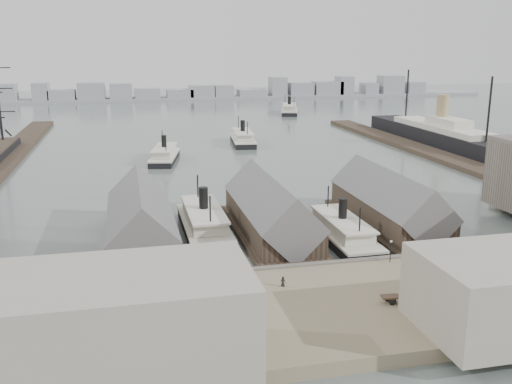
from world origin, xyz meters
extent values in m
plane|color=#505D5A|center=(0.00, 0.00, 0.00)|extent=(900.00, 900.00, 0.00)
cube|color=#776A50|center=(0.00, -20.00, 1.00)|extent=(180.00, 30.00, 2.00)
cube|color=#59544C|center=(0.00, -5.20, 1.15)|extent=(180.00, 1.20, 2.30)
cube|color=#2D231C|center=(78.00, 90.00, 0.80)|extent=(10.00, 180.00, 1.60)
cube|color=#2D231C|center=(-26.00, 16.00, 0.60)|extent=(14.00, 42.00, 1.20)
cube|color=#2D231C|center=(-26.00, 17.00, 3.70)|extent=(12.00, 36.00, 5.00)
cube|color=#59595B|center=(-26.00, 17.00, 6.30)|extent=(12.60, 37.00, 12.60)
cube|color=#2D231C|center=(0.00, 16.00, 0.60)|extent=(14.00, 42.00, 1.20)
cube|color=#2D231C|center=(0.00, 17.00, 3.70)|extent=(12.00, 36.00, 5.00)
cube|color=#59595B|center=(0.00, 17.00, 6.30)|extent=(12.60, 37.00, 12.60)
cube|color=#2D231C|center=(26.00, 16.00, 0.60)|extent=(14.00, 42.00, 1.20)
cube|color=#2D231C|center=(26.00, 17.00, 3.70)|extent=(12.00, 36.00, 5.00)
cube|color=#59595B|center=(26.00, 17.00, 6.30)|extent=(12.60, 37.00, 12.60)
cube|color=gray|center=(-30.00, -32.00, 8.00)|extent=(30.00, 16.00, 12.00)
cylinder|color=black|center=(-45.00, -7.00, 3.80)|extent=(0.16, 0.16, 3.60)
sphere|color=beige|center=(-45.00, -7.00, 5.70)|extent=(0.44, 0.44, 0.44)
cylinder|color=black|center=(-15.00, -7.00, 3.80)|extent=(0.16, 0.16, 3.60)
sphere|color=beige|center=(-15.00, -7.00, 5.70)|extent=(0.44, 0.44, 0.44)
cylinder|color=black|center=(15.00, -7.00, 3.80)|extent=(0.16, 0.16, 3.60)
sphere|color=beige|center=(15.00, -7.00, 5.70)|extent=(0.44, 0.44, 0.44)
cube|color=gray|center=(0.00, 340.00, 1.00)|extent=(500.00, 40.00, 2.00)
cube|color=gray|center=(-107.98, 330.00, 6.62)|extent=(17.63, 14.00, 13.23)
cube|color=gray|center=(-83.49, 330.00, 6.79)|extent=(10.74, 14.00, 13.58)
cube|color=gray|center=(-69.86, 330.00, 4.32)|extent=(18.06, 14.00, 8.64)
cube|color=gray|center=(-49.92, 330.00, 6.64)|extent=(18.55, 14.00, 13.29)
cube|color=gray|center=(-29.70, 330.00, 6.24)|extent=(15.33, 14.00, 12.47)
cube|color=gray|center=(-11.29, 330.00, 4.36)|extent=(17.56, 14.00, 8.72)
cube|color=gray|center=(11.96, 330.00, 3.82)|extent=(18.76, 14.00, 7.63)
cube|color=gray|center=(27.85, 330.00, 5.17)|extent=(17.61, 14.00, 10.35)
cube|color=gray|center=(44.04, 330.00, 5.15)|extent=(13.38, 14.00, 10.30)
cube|color=gray|center=(65.61, 330.00, 3.38)|extent=(20.73, 14.00, 6.75)
cube|color=gray|center=(85.69, 330.00, 7.79)|extent=(11.51, 14.00, 15.57)
cube|color=gray|center=(103.47, 330.00, 5.63)|extent=(18.17, 14.00, 11.26)
cube|color=gray|center=(125.20, 330.00, 5.92)|extent=(21.81, 14.00, 11.83)
cube|color=gray|center=(139.05, 330.00, 7.75)|extent=(11.12, 14.00, 15.50)
cube|color=gray|center=(159.69, 330.00, 5.14)|extent=(10.90, 14.00, 10.29)
cube|color=gray|center=(177.90, 330.00, 7.86)|extent=(17.95, 14.00, 15.72)
cube|color=gray|center=(197.92, 330.00, 5.26)|extent=(14.21, 14.00, 10.51)
cube|color=black|center=(-13.00, 21.63, 0.93)|extent=(8.30, 29.03, 1.87)
cube|color=beige|center=(-13.00, 21.63, 2.28)|extent=(8.71, 29.03, 0.52)
cube|color=beige|center=(-13.00, 21.63, 3.73)|extent=(6.74, 20.74, 2.28)
cube|color=beige|center=(-13.00, 21.63, 5.18)|extent=(7.26, 22.81, 0.41)
cylinder|color=black|center=(-13.00, 21.63, 7.47)|extent=(1.87, 1.87, 4.67)
cylinder|color=black|center=(-13.00, 30.96, 7.26)|extent=(0.31, 0.31, 6.22)
cylinder|color=black|center=(-13.00, 12.30, 7.26)|extent=(0.31, 0.31, 6.22)
cube|color=black|center=(13.00, 10.26, 0.84)|extent=(7.51, 26.27, 1.69)
cube|color=beige|center=(13.00, 10.26, 2.06)|extent=(7.88, 26.27, 0.47)
cube|color=beige|center=(13.00, 10.26, 3.38)|extent=(6.10, 18.77, 2.06)
cube|color=beige|center=(13.00, 10.26, 4.69)|extent=(6.57, 20.64, 0.38)
cylinder|color=black|center=(13.00, 10.26, 6.76)|extent=(1.69, 1.69, 4.22)
cylinder|color=black|center=(13.00, 18.70, 6.57)|extent=(0.28, 0.28, 5.63)
cylinder|color=black|center=(13.00, 1.81, 6.57)|extent=(0.28, 0.28, 5.63)
cube|color=black|center=(-15.47, 101.28, 0.84)|extent=(12.48, 27.16, 1.68)
cube|color=beige|center=(-15.47, 101.28, 2.06)|extent=(12.85, 27.23, 0.47)
cube|color=beige|center=(-15.47, 101.28, 3.37)|extent=(9.64, 19.54, 2.06)
cube|color=beige|center=(-15.47, 101.28, 4.68)|extent=(10.46, 21.47, 0.37)
cylinder|color=black|center=(-15.47, 101.28, 6.74)|extent=(1.68, 1.68, 4.21)
cylinder|color=black|center=(-15.47, 109.70, 6.55)|extent=(0.28, 0.28, 5.61)
cylinder|color=black|center=(-15.47, 92.86, 6.55)|extent=(0.28, 0.28, 5.61)
cube|color=black|center=(17.55, 130.02, 0.90)|extent=(10.86, 28.59, 1.79)
cube|color=beige|center=(17.55, 130.02, 2.19)|extent=(11.26, 28.63, 0.50)
cube|color=beige|center=(17.55, 130.02, 3.59)|extent=(8.54, 20.50, 2.19)
cube|color=beige|center=(17.55, 130.02, 4.98)|extent=(9.24, 22.54, 0.40)
cylinder|color=black|center=(17.55, 130.02, 7.18)|extent=(1.79, 1.79, 4.49)
cylinder|color=black|center=(17.55, 138.99, 6.98)|extent=(0.30, 0.30, 5.98)
cylinder|color=black|center=(17.55, 121.05, 6.98)|extent=(0.30, 0.30, 5.98)
cube|color=black|center=(64.96, 226.86, 0.96)|extent=(16.27, 30.93, 1.91)
cube|color=beige|center=(64.96, 226.86, 2.34)|extent=(16.68, 31.05, 0.53)
cube|color=beige|center=(64.96, 226.86, 3.82)|extent=(12.42, 22.32, 2.34)
cube|color=beige|center=(64.96, 226.86, 5.31)|extent=(13.51, 24.51, 0.42)
cylinder|color=black|center=(64.96, 226.86, 7.65)|extent=(1.91, 1.91, 4.78)
cylinder|color=black|center=(64.96, 236.42, 7.44)|extent=(0.32, 0.32, 6.37)
cylinder|color=black|center=(64.96, 217.30, 7.44)|extent=(0.32, 0.32, 6.37)
cube|color=black|center=(92.00, 108.56, 3.13)|extent=(13.57, 99.13, 6.26)
cube|color=beige|center=(92.00, 108.56, 7.30)|extent=(11.48, 57.39, 2.09)
cube|color=beige|center=(92.00, 103.34, 9.91)|extent=(8.35, 20.87, 3.13)
cylinder|color=tan|center=(92.00, 108.56, 14.61)|extent=(4.59, 4.59, 10.43)
imported|color=black|center=(-14.89, -20.12, 2.72)|extent=(1.78, 0.97, 1.44)
cube|color=#3F2D21|center=(-17.47, -20.43, 2.90)|extent=(2.76, 1.80, 0.25)
cylinder|color=black|center=(-17.39, -21.13, 2.55)|extent=(1.10, 0.21, 1.10)
cylinder|color=black|center=(-17.56, -19.74, 2.55)|extent=(1.10, 0.21, 1.10)
imported|color=black|center=(10.40, -21.64, 2.86)|extent=(1.63, 1.85, 1.72)
cube|color=#3F2D21|center=(7.81, -21.91, 2.90)|extent=(2.74, 1.76, 0.25)
cylinder|color=black|center=(7.88, -22.61, 2.55)|extent=(1.10, 0.19, 1.10)
cylinder|color=black|center=(7.74, -21.22, 2.55)|extent=(1.10, 0.19, 1.10)
imported|color=black|center=(-37.22, -23.07, 2.85)|extent=(0.80, 0.94, 1.70)
imported|color=black|center=(-25.26, -11.88, 2.87)|extent=(0.72, 1.16, 1.74)
imported|color=black|center=(-18.10, -25.23, 2.89)|extent=(1.08, 1.00, 1.78)
imported|color=black|center=(-5.57, -12.75, 2.80)|extent=(0.93, 0.82, 1.60)
imported|color=black|center=(15.39, -16.16, 2.86)|extent=(0.53, 0.67, 1.71)
imported|color=black|center=(21.87, -12.22, 2.78)|extent=(0.91, 0.80, 1.56)
imported|color=black|center=(22.55, -22.87, 2.86)|extent=(1.18, 0.77, 1.72)
camera|label=1|loc=(-27.76, -90.91, 37.70)|focal=40.00mm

